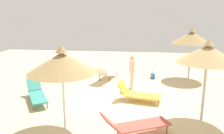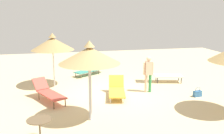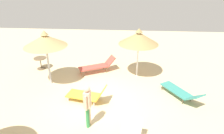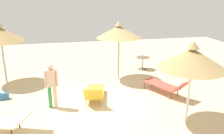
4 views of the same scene
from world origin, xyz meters
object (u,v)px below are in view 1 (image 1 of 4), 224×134
object	(u,v)px
lounge_chair_near_left	(106,72)
handbag	(153,76)
parasol_umbrella_center	(191,38)
parasol_umbrella_front	(208,54)
parasol_umbrella_near_right	(62,63)
lounge_chair_back	(134,124)
person_standing_edge	(132,69)
lounge_chair_far_right	(137,93)
lounge_chair_far_left	(37,93)

from	to	relation	value
lounge_chair_near_left	handbag	distance (m)	2.59
lounge_chair_near_left	parasol_umbrella_center	bearing A→B (deg)	-169.21
parasol_umbrella_front	parasol_umbrella_center	size ratio (longest dim) A/B	1.00
parasol_umbrella_near_right	lounge_chair_near_left	bearing A→B (deg)	-95.13
lounge_chair_back	person_standing_edge	distance (m)	4.51
lounge_chair_far_right	person_standing_edge	world-z (taller)	person_standing_edge
parasol_umbrella_front	parasol_umbrella_near_right	distance (m)	4.58
lounge_chair_far_left	handbag	size ratio (longest dim) A/B	4.81
parasol_umbrella_center	handbag	xyz separation A→B (m)	(1.97, 0.28, -2.10)
parasol_umbrella_front	lounge_chair_back	bearing A→B (deg)	32.81
parasol_umbrella_center	lounge_chair_near_left	size ratio (longest dim) A/B	1.32
lounge_chair_back	handbag	world-z (taller)	lounge_chair_back
parasol_umbrella_front	person_standing_edge	bearing A→B (deg)	-50.35
lounge_chair_far_left	lounge_chair_back	bearing A→B (deg)	149.68
parasol_umbrella_front	lounge_chair_back	distance (m)	3.26
parasol_umbrella_near_right	lounge_chair_near_left	size ratio (longest dim) A/B	1.26
parasol_umbrella_front	person_standing_edge	distance (m)	4.14
lounge_chair_far_left	lounge_chair_near_left	distance (m)	4.18
parasol_umbrella_front	handbag	size ratio (longest dim) A/B	6.28
parasol_umbrella_center	person_standing_edge	xyz separation A→B (m)	(3.06, 2.18, -1.28)
person_standing_edge	handbag	bearing A→B (deg)	-119.87
parasol_umbrella_front	parasol_umbrella_center	bearing A→B (deg)	-96.06
parasol_umbrella_center	lounge_chair_near_left	distance (m)	4.91
parasol_umbrella_near_right	lounge_chair_far_right	xyz separation A→B (m)	(-2.21, -2.66, -1.80)
lounge_chair_back	lounge_chair_far_right	world-z (taller)	lounge_chair_back
parasol_umbrella_near_right	handbag	world-z (taller)	parasol_umbrella_near_right
person_standing_edge	handbag	world-z (taller)	person_standing_edge
parasol_umbrella_front	lounge_chair_far_right	xyz separation A→B (m)	(2.21, -1.46, -1.95)
lounge_chair_back	handbag	distance (m)	6.43
lounge_chair_near_left	person_standing_edge	world-z (taller)	person_standing_edge
lounge_chair_far_right	parasol_umbrella_center	bearing A→B (deg)	-126.42
lounge_chair_far_right	handbag	size ratio (longest dim) A/B	4.19
lounge_chair_far_left	lounge_chair_far_right	bearing A→B (deg)	-172.69
parasol_umbrella_center	handbag	bearing A→B (deg)	8.19
lounge_chair_back	lounge_chair_far_right	bearing A→B (deg)	-90.72
lounge_chair_far_left	person_standing_edge	xyz separation A→B (m)	(-3.82, -2.09, 0.63)
parasol_umbrella_near_right	lounge_chair_near_left	world-z (taller)	parasol_umbrella_near_right
lounge_chair_near_left	handbag	size ratio (longest dim) A/B	4.77
parasol_umbrella_center	lounge_chair_far_left	size ratio (longest dim) A/B	1.31
parasol_umbrella_front	person_standing_edge	size ratio (longest dim) A/B	1.65
person_standing_edge	parasol_umbrella_front	bearing A→B (deg)	129.65
parasol_umbrella_center	lounge_chair_back	distance (m)	7.45
parasol_umbrella_center	lounge_chair_back	world-z (taller)	parasol_umbrella_center
person_standing_edge	handbag	distance (m)	2.34
parasol_umbrella_front	lounge_chair_far_left	size ratio (longest dim) A/B	1.31
parasol_umbrella_near_right	person_standing_edge	distance (m)	4.78
lounge_chair_near_left	parasol_umbrella_front	bearing A→B (deg)	132.01
parasol_umbrella_center	lounge_chair_near_left	bearing A→B (deg)	10.79
lounge_chair_near_left	person_standing_edge	distance (m)	2.02
lounge_chair_near_left	lounge_chair_far_left	bearing A→B (deg)	54.94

